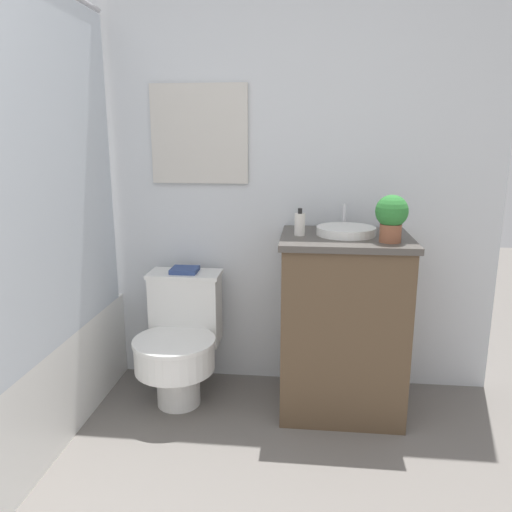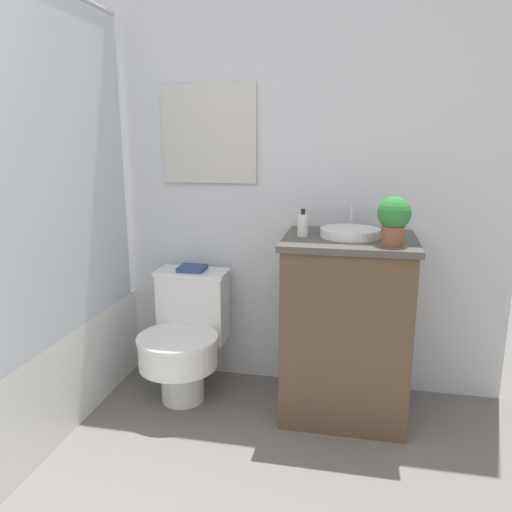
{
  "view_description": "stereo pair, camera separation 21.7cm",
  "coord_description": "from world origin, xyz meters",
  "px_view_note": "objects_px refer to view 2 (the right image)",
  "views": [
    {
      "loc": [
        0.62,
        -0.44,
        1.36
      ],
      "look_at": [
        0.38,
        1.77,
        0.83
      ],
      "focal_mm": 35.0,
      "sensor_mm": 36.0,
      "label": 1
    },
    {
      "loc": [
        0.83,
        -0.41,
        1.36
      ],
      "look_at": [
        0.38,
        1.77,
        0.83
      ],
      "focal_mm": 35.0,
      "sensor_mm": 36.0,
      "label": 2
    }
  ],
  "objects_px": {
    "soap_bottle": "(303,225)",
    "book_on_tank": "(192,268)",
    "toilet": "(186,335)",
    "sink": "(350,232)",
    "potted_plant": "(394,218)"
  },
  "relations": [
    {
      "from": "sink",
      "to": "potted_plant",
      "type": "relative_size",
      "value": 1.5
    },
    {
      "from": "soap_bottle",
      "to": "book_on_tank",
      "type": "relative_size",
      "value": 0.93
    },
    {
      "from": "sink",
      "to": "soap_bottle",
      "type": "bearing_deg",
      "value": -171.17
    },
    {
      "from": "soap_bottle",
      "to": "book_on_tank",
      "type": "height_order",
      "value": "soap_bottle"
    },
    {
      "from": "soap_bottle",
      "to": "potted_plant",
      "type": "height_order",
      "value": "potted_plant"
    },
    {
      "from": "toilet",
      "to": "sink",
      "type": "distance_m",
      "value": 1.01
    },
    {
      "from": "soap_bottle",
      "to": "potted_plant",
      "type": "xyz_separation_m",
      "value": [
        0.41,
        -0.12,
        0.07
      ]
    },
    {
      "from": "potted_plant",
      "to": "book_on_tank",
      "type": "distance_m",
      "value": 1.11
    },
    {
      "from": "toilet",
      "to": "potted_plant",
      "type": "xyz_separation_m",
      "value": [
        1.02,
        -0.12,
        0.68
      ]
    },
    {
      "from": "potted_plant",
      "to": "book_on_tank",
      "type": "relative_size",
      "value": 1.52
    },
    {
      "from": "toilet",
      "to": "sink",
      "type": "height_order",
      "value": "sink"
    },
    {
      "from": "toilet",
      "to": "book_on_tank",
      "type": "relative_size",
      "value": 4.67
    },
    {
      "from": "soap_bottle",
      "to": "book_on_tank",
      "type": "xyz_separation_m",
      "value": [
        -0.61,
        0.14,
        -0.28
      ]
    },
    {
      "from": "soap_bottle",
      "to": "book_on_tank",
      "type": "distance_m",
      "value": 0.69
    },
    {
      "from": "toilet",
      "to": "book_on_tank",
      "type": "bearing_deg",
      "value": 90.0
    }
  ]
}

